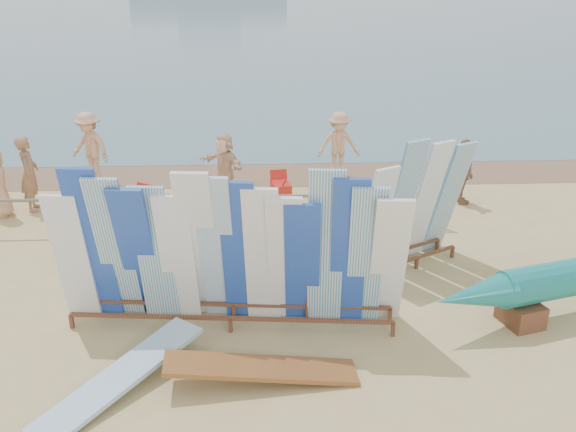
{
  "coord_description": "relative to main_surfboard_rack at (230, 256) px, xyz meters",
  "views": [
    {
      "loc": [
        2.0,
        -9.45,
        5.31
      ],
      "look_at": [
        2.5,
        1.13,
        1.08
      ],
      "focal_mm": 38.0,
      "sensor_mm": 36.0,
      "label": 1
    }
  ],
  "objects": [
    {
      "name": "ground",
      "position": [
        -1.5,
        0.87,
        -1.23
      ],
      "size": [
        160.0,
        160.0,
        0.0
      ],
      "primitive_type": "plane",
      "color": "tan",
      "rests_on": "ground"
    },
    {
      "name": "ocean",
      "position": [
        -1.5,
        128.87,
        -1.23
      ],
      "size": [
        320.0,
        240.0,
        0.02
      ],
      "primitive_type": "cube",
      "color": "#426676",
      "rests_on": "ground"
    },
    {
      "name": "wet_sand_strip",
      "position": [
        -1.5,
        8.07,
        -1.23
      ],
      "size": [
        40.0,
        2.6,
        0.01
      ],
      "primitive_type": "cube",
      "color": "brown",
      "rests_on": "ground"
    },
    {
      "name": "fence",
      "position": [
        -1.5,
        3.87,
        -0.6
      ],
      "size": [
        12.08,
        0.08,
        0.9
      ],
      "color": "#706854",
      "rests_on": "ground"
    },
    {
      "name": "main_surfboard_rack",
      "position": [
        0.0,
        0.0,
        0.0
      ],
      "size": [
        5.54,
        1.27,
        2.74
      ],
      "rotation": [
        0.0,
        0.0,
        -0.09
      ],
      "color": "brown",
      "rests_on": "ground"
    },
    {
      "name": "side_surfboard_rack",
      "position": [
        3.4,
        2.05,
        -0.04
      ],
      "size": [
        2.35,
        1.69,
        2.62
      ],
      "rotation": [
        0.0,
        0.0,
        0.5
      ],
      "color": "brown",
      "rests_on": "ground"
    },
    {
      "name": "vendor_table",
      "position": [
        1.5,
        0.4,
        -0.83
      ],
      "size": [
        1.06,
        0.88,
        1.2
      ],
      "rotation": [
        0.0,
        0.0,
        0.31
      ],
      "color": "brown",
      "rests_on": "ground"
    },
    {
      "name": "flat_board_b",
      "position": [
        -1.45,
        -1.55,
        -1.23
      ],
      "size": [
        2.11,
        2.46,
        0.36
      ],
      "primitive_type": "cube",
      "rotation": [
        0.11,
        0.0,
        -0.67
      ],
      "color": "#85B2D5",
      "rests_on": "ground"
    },
    {
      "name": "flat_board_c",
      "position": [
        0.47,
        -1.5,
        -1.23
      ],
      "size": [
        2.71,
        0.71,
        0.43
      ],
      "primitive_type": "cube",
      "rotation": [
        0.13,
        0.0,
        1.63
      ],
      "color": "brown",
      "rests_on": "ground"
    },
    {
      "name": "beach_chair_left",
      "position": [
        -2.22,
        4.46,
        -0.98
      ],
      "size": [
        0.77,
        0.77,
        0.87
      ],
      "rotation": [
        0.0,
        0.0,
        -0.58
      ],
      "color": "red",
      "rests_on": "ground"
    },
    {
      "name": "beach_chair_right",
      "position": [
        -0.81,
        4.57,
        -0.95
      ],
      "size": [
        0.85,
        0.86,
        0.97
      ],
      "rotation": [
        0.0,
        0.0,
        0.54
      ],
      "color": "red",
      "rests_on": "ground"
    },
    {
      "name": "stroller",
      "position": [
        0.98,
        5.03,
        -0.85
      ],
      "size": [
        0.59,
        0.76,
        0.96
      ],
      "rotation": [
        0.0,
        0.0,
        0.16
      ],
      "color": "red",
      "rests_on": "ground"
    },
    {
      "name": "beachgoer_5",
      "position": [
        -0.4,
        6.31,
        -0.43
      ],
      "size": [
        1.4,
        1.39,
        1.6
      ],
      "primitive_type": "imported",
      "rotation": [
        0.0,
        0.0,
        5.51
      ],
      "color": "beige",
      "rests_on": "ground"
    },
    {
      "name": "beachgoer_9",
      "position": [
        2.68,
        7.68,
        -0.32
      ],
      "size": [
        1.21,
        0.57,
        1.82
      ],
      "primitive_type": "imported",
      "rotation": [
        0.0,
        0.0,
        0.07
      ],
      "color": "tan",
      "rests_on": "ground"
    },
    {
      "name": "beachgoer_3",
      "position": [
        -4.1,
        7.66,
        -0.29
      ],
      "size": [
        1.3,
        1.07,
        1.89
      ],
      "primitive_type": "imported",
      "rotation": [
        0.0,
        0.0,
        5.73
      ],
      "color": "tan",
      "rests_on": "ground"
    },
    {
      "name": "beachgoer_10",
      "position": [
        5.44,
        5.38,
        -0.42
      ],
      "size": [
        0.52,
        0.99,
        1.62
      ],
      "primitive_type": "imported",
      "rotation": [
        0.0,
        0.0,
        1.69
      ],
      "color": "#8C6042",
      "rests_on": "ground"
    },
    {
      "name": "beachgoer_1",
      "position": [
        -4.96,
        5.43,
        -0.32
      ],
      "size": [
        0.47,
        0.71,
        1.82
      ],
      "primitive_type": "imported",
      "rotation": [
        0.0,
        0.0,
        1.74
      ],
      "color": "#8C6042",
      "rests_on": "ground"
    }
  ]
}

